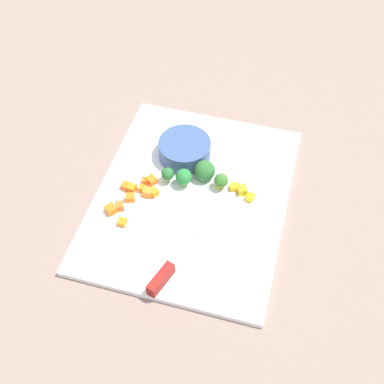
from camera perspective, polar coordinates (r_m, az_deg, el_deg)
name	(u,v)px	position (r m, az deg, el deg)	size (l,w,h in m)	color
ground_plane	(192,199)	(0.92, 0.00, -0.85)	(4.00, 4.00, 0.00)	gray
cutting_board	(192,197)	(0.92, 0.00, -0.62)	(0.43, 0.35, 0.01)	white
prep_bowl	(185,149)	(0.97, -0.87, 5.00)	(0.10, 0.10, 0.04)	#3A5387
chef_knife	(180,255)	(0.83, -1.44, -7.27)	(0.28, 0.11, 0.02)	silver
carrot_dice_0	(120,206)	(0.90, -8.41, -1.65)	(0.02, 0.02, 0.01)	orange
carrot_dice_1	(130,198)	(0.91, -7.18, -0.67)	(0.02, 0.01, 0.01)	orange
carrot_dice_2	(122,222)	(0.88, -8.11, -3.49)	(0.01, 0.01, 0.01)	orange
carrot_dice_3	(152,180)	(0.93, -4.71, 1.36)	(0.02, 0.02, 0.01)	orange
carrot_dice_4	(145,181)	(0.93, -5.48, 1.30)	(0.01, 0.01, 0.01)	orange
carrot_dice_5	(111,209)	(0.90, -9.40, -2.01)	(0.02, 0.02, 0.01)	orange
carrot_dice_6	(132,188)	(0.92, -6.97, 0.43)	(0.01, 0.02, 0.01)	orange
carrot_dice_7	(148,192)	(0.91, -5.13, -0.04)	(0.02, 0.02, 0.02)	orange
carrot_dice_8	(142,189)	(0.92, -5.80, 0.37)	(0.01, 0.01, 0.01)	orange
carrot_dice_9	(126,186)	(0.93, -7.70, 0.69)	(0.01, 0.02, 0.01)	orange
carrot_dice_10	(154,193)	(0.91, -4.40, -0.07)	(0.01, 0.01, 0.01)	orange
pepper_dice_0	(234,188)	(0.92, 4.93, 0.52)	(0.01, 0.02, 0.01)	yellow
pepper_dice_1	(242,190)	(0.92, 5.84, 0.22)	(0.02, 0.02, 0.02)	yellow
pepper_dice_2	(220,184)	(0.93, 3.30, 0.88)	(0.01, 0.01, 0.01)	yellow
pepper_dice_3	(250,197)	(0.91, 6.77, -0.61)	(0.01, 0.01, 0.01)	yellow
broccoli_floret_0	(184,177)	(0.92, -0.96, 1.75)	(0.03, 0.03, 0.04)	#82B15E
broccoli_floret_1	(168,174)	(0.92, -2.84, 2.09)	(0.02, 0.02, 0.03)	#85AD62
broccoli_floret_2	(221,181)	(0.91, 3.40, 1.33)	(0.03, 0.03, 0.03)	#8DB65A
broccoli_floret_3	(205,171)	(0.93, 1.47, 2.47)	(0.04, 0.04, 0.04)	#97B76A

